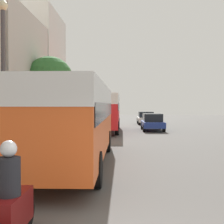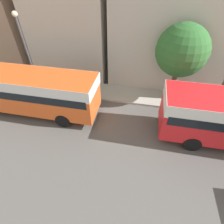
{
  "view_description": "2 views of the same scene",
  "coord_description": "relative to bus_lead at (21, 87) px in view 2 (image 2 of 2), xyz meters",
  "views": [
    {
      "loc": [
        -0.1,
        -3.67,
        2.29
      ],
      "look_at": [
        -0.68,
        14.09,
        1.83
      ],
      "focal_mm": 50.0,
      "sensor_mm": 36.0,
      "label": 1
    },
    {
      "loc": [
        6.56,
        15.85,
        8.39
      ],
      "look_at": [
        -1.22,
        14.27,
        1.42
      ],
      "focal_mm": 28.0,
      "sensor_mm": 36.0,
      "label": 2
    }
  ],
  "objects": [
    {
      "name": "bus_lead",
      "position": [
        0.0,
        0.0,
        0.0
      ],
      "size": [
        2.5,
        10.32,
        2.97
      ],
      "color": "#EA5B23",
      "rests_on": "ground_plane"
    },
    {
      "name": "building_far_terrace",
      "position": [
        -7.39,
        9.41,
        2.27
      ],
      "size": [
        6.2,
        8.87,
        8.42
      ],
      "color": "beige",
      "rests_on": "ground_plane"
    },
    {
      "name": "street_tree",
      "position": [
        -3.3,
        10.15,
        1.98
      ],
      "size": [
        3.39,
        3.39,
        5.48
      ],
      "color": "brown",
      "rests_on": "sidewalk"
    },
    {
      "name": "lamp_post",
      "position": [
        -2.44,
        -0.58,
        1.68
      ],
      "size": [
        0.36,
        0.36,
        5.81
      ],
      "color": "#47474C",
      "rests_on": "sidewalk"
    }
  ]
}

